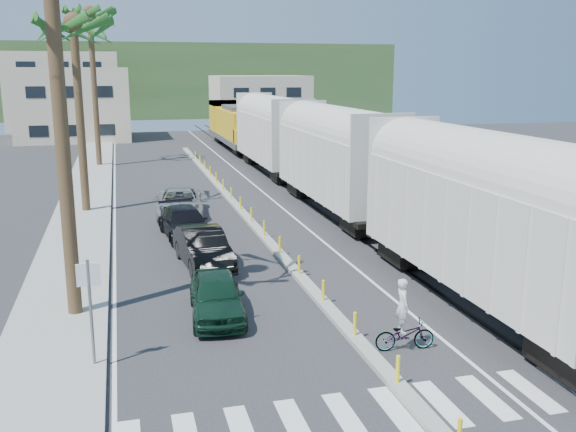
% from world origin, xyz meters
% --- Properties ---
extents(ground, '(140.00, 140.00, 0.00)m').
position_xyz_m(ground, '(0.00, 0.00, 0.00)').
color(ground, '#28282B').
rests_on(ground, ground).
extents(sidewalk, '(3.00, 90.00, 0.15)m').
position_xyz_m(sidewalk, '(-8.50, 25.00, 0.07)').
color(sidewalk, gray).
rests_on(sidewalk, ground).
extents(rails, '(1.56, 100.00, 0.06)m').
position_xyz_m(rails, '(5.00, 28.00, 0.03)').
color(rails, black).
rests_on(rails, ground).
extents(median, '(0.45, 60.00, 0.85)m').
position_xyz_m(median, '(0.00, 19.96, 0.09)').
color(median, gray).
rests_on(median, ground).
extents(crosswalk, '(14.00, 2.20, 0.01)m').
position_xyz_m(crosswalk, '(0.00, -2.00, 0.01)').
color(crosswalk, silver).
rests_on(crosswalk, ground).
extents(lane_markings, '(9.42, 90.00, 0.01)m').
position_xyz_m(lane_markings, '(-2.15, 25.00, 0.00)').
color(lane_markings, silver).
rests_on(lane_markings, ground).
extents(freight_train, '(3.00, 60.94, 5.85)m').
position_xyz_m(freight_train, '(5.00, 24.21, 2.91)').
color(freight_train, beige).
rests_on(freight_train, ground).
extents(palm_trees, '(3.50, 37.20, 13.75)m').
position_xyz_m(palm_trees, '(-8.10, 22.70, 10.81)').
color(palm_trees, brown).
rests_on(palm_trees, ground).
extents(street_sign, '(0.60, 0.08, 3.00)m').
position_xyz_m(street_sign, '(-7.30, 2.00, 1.97)').
color(street_sign, slate).
rests_on(street_sign, ground).
extents(buildings, '(38.00, 27.00, 10.00)m').
position_xyz_m(buildings, '(-6.41, 71.66, 4.36)').
color(buildings, '#B8AC92').
rests_on(buildings, ground).
extents(hillside, '(80.00, 20.00, 12.00)m').
position_xyz_m(hillside, '(0.00, 100.00, 6.00)').
color(hillside, '#385628').
rests_on(hillside, ground).
extents(car_lead, '(2.31, 4.39, 1.41)m').
position_xyz_m(car_lead, '(-3.62, 4.84, 0.70)').
color(car_lead, black).
rests_on(car_lead, ground).
extents(car_second, '(2.52, 4.97, 1.53)m').
position_xyz_m(car_second, '(-3.33, 10.35, 0.77)').
color(car_second, black).
rests_on(car_second, ground).
extents(car_third, '(2.92, 5.24, 1.41)m').
position_xyz_m(car_third, '(-3.57, 15.12, 0.70)').
color(car_third, black).
rests_on(car_third, ground).
extents(car_rear, '(3.41, 5.66, 1.44)m').
position_xyz_m(car_rear, '(-3.35, 19.87, 0.72)').
color(car_rear, '#9DA0A2').
rests_on(car_rear, ground).
extents(cyclist, '(0.92, 1.82, 2.11)m').
position_xyz_m(cyclist, '(1.09, 1.01, 0.67)').
color(cyclist, '#9EA0A5').
rests_on(cyclist, ground).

